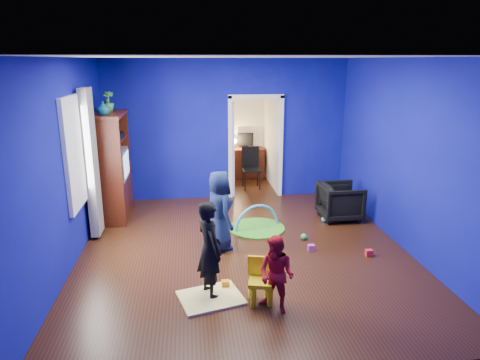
{
  "coord_description": "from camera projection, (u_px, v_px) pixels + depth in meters",
  "views": [
    {
      "loc": [
        -0.79,
        -6.04,
        2.87
      ],
      "look_at": [
        -0.01,
        0.4,
        1.04
      ],
      "focal_mm": 32.0,
      "sensor_mm": 36.0,
      "label": 1
    }
  ],
  "objects": [
    {
      "name": "floor",
      "position": [
        244.0,
        251.0,
        6.64
      ],
      "size": [
        5.0,
        5.5,
        0.01
      ],
      "primitive_type": "cube",
      "color": "black",
      "rests_on": "ground"
    },
    {
      "name": "ceiling",
      "position": [
        244.0,
        57.0,
        5.85
      ],
      "size": [
        5.0,
        5.5,
        0.01
      ],
      "primitive_type": "cube",
      "color": "white",
      "rests_on": "wall_back"
    },
    {
      "name": "wall_back",
      "position": [
        227.0,
        130.0,
        8.87
      ],
      "size": [
        5.0,
        0.02,
        2.9
      ],
      "primitive_type": "cube",
      "color": "#0B0D7B",
      "rests_on": "floor"
    },
    {
      "name": "wall_front",
      "position": [
        286.0,
        233.0,
        3.62
      ],
      "size": [
        5.0,
        0.02,
        2.9
      ],
      "primitive_type": "cube",
      "color": "#0B0D7B",
      "rests_on": "floor"
    },
    {
      "name": "wall_left",
      "position": [
        67.0,
        165.0,
        5.96
      ],
      "size": [
        0.02,
        5.5,
        2.9
      ],
      "primitive_type": "cube",
      "color": "#0B0D7B",
      "rests_on": "floor"
    },
    {
      "name": "wall_right",
      "position": [
        406.0,
        156.0,
        6.53
      ],
      "size": [
        0.02,
        5.5,
        2.9
      ],
      "primitive_type": "cube",
      "color": "#0B0D7B",
      "rests_on": "floor"
    },
    {
      "name": "alcove",
      "position": [
        250.0,
        132.0,
        9.83
      ],
      "size": [
        1.0,
        1.75,
        2.5
      ],
      "primitive_type": null,
      "color": "silver",
      "rests_on": "floor"
    },
    {
      "name": "armchair",
      "position": [
        340.0,
        201.0,
        7.91
      ],
      "size": [
        0.75,
        0.73,
        0.67
      ],
      "primitive_type": "imported",
      "rotation": [
        0.0,
        0.0,
        1.59
      ],
      "color": "black",
      "rests_on": "floor"
    },
    {
      "name": "child_black",
      "position": [
        210.0,
        250.0,
        5.24
      ],
      "size": [
        0.45,
        0.53,
        1.24
      ],
      "primitive_type": "imported",
      "rotation": [
        0.0,
        0.0,
        1.97
      ],
      "color": "black",
      "rests_on": "floor"
    },
    {
      "name": "child_navy",
      "position": [
        219.0,
        211.0,
        6.57
      ],
      "size": [
        0.58,
        0.71,
        1.26
      ],
      "primitive_type": "imported",
      "rotation": [
        0.0,
        0.0,
        1.91
      ],
      "color": "#0E1633",
      "rests_on": "floor"
    },
    {
      "name": "toddler_red",
      "position": [
        276.0,
        275.0,
        4.95
      ],
      "size": [
        0.57,
        0.57,
        0.93
      ],
      "primitive_type": "imported",
      "rotation": [
        0.0,
        0.0,
        -0.72
      ],
      "color": "red",
      "rests_on": "floor"
    },
    {
      "name": "vase",
      "position": [
        103.0,
        108.0,
        7.22
      ],
      "size": [
        0.23,
        0.23,
        0.23
      ],
      "primitive_type": "imported",
      "rotation": [
        0.0,
        0.0,
        0.07
      ],
      "color": "#0C5962",
      "rests_on": "tv_armoire"
    },
    {
      "name": "potted_plant",
      "position": [
        108.0,
        101.0,
        7.7
      ],
      "size": [
        0.21,
        0.21,
        0.36
      ],
      "primitive_type": "imported",
      "rotation": [
        0.0,
        0.0,
        0.03
      ],
      "color": "green",
      "rests_on": "tv_armoire"
    },
    {
      "name": "tv_armoire",
      "position": [
        111.0,
        167.0,
        7.81
      ],
      "size": [
        0.58,
        1.14,
        1.96
      ],
      "primitive_type": "cube",
      "color": "#3B1609",
      "rests_on": "floor"
    },
    {
      "name": "crt_tv",
      "position": [
        113.0,
        164.0,
        7.8
      ],
      "size": [
        0.46,
        0.7,
        0.54
      ],
      "primitive_type": "cube",
      "color": "silver",
      "rests_on": "tv_armoire"
    },
    {
      "name": "yellow_blanket",
      "position": [
        211.0,
        298.0,
        5.31
      ],
      "size": [
        0.88,
        0.78,
        0.03
      ],
      "primitive_type": "cube",
      "rotation": [
        0.0,
        0.0,
        0.27
      ],
      "color": "#F2E07A",
      "rests_on": "floor"
    },
    {
      "name": "hopper_ball",
      "position": [
        216.0,
        232.0,
        6.92
      ],
      "size": [
        0.36,
        0.36,
        0.36
      ],
      "primitive_type": "sphere",
      "color": "yellow",
      "rests_on": "floor"
    },
    {
      "name": "kid_chair",
      "position": [
        261.0,
        283.0,
        5.18
      ],
      "size": [
        0.34,
        0.34,
        0.5
      ],
      "primitive_type": "cube",
      "rotation": [
        0.0,
        0.0,
        -0.24
      ],
      "color": "yellow",
      "rests_on": "floor"
    },
    {
      "name": "play_mat",
      "position": [
        257.0,
        228.0,
        7.51
      ],
      "size": [
        0.97,
        0.97,
        0.03
      ],
      "primitive_type": "cylinder",
      "color": "#4EAA26",
      "rests_on": "floor"
    },
    {
      "name": "toy_arch",
      "position": [
        257.0,
        228.0,
        7.5
      ],
      "size": [
        0.84,
        0.32,
        0.87
      ],
      "primitive_type": "torus",
      "rotation": [
        1.57,
        0.0,
        0.32
      ],
      "color": "#3F8CD8",
      "rests_on": "floor"
    },
    {
      "name": "window_left",
      "position": [
        73.0,
        153.0,
        6.27
      ],
      "size": [
        0.03,
        0.95,
        1.55
      ],
      "primitive_type": "cube",
      "color": "white",
      "rests_on": "wall_left"
    },
    {
      "name": "curtain",
      "position": [
        91.0,
        164.0,
        6.89
      ],
      "size": [
        0.14,
        0.42,
        2.4
      ],
      "primitive_type": "cube",
      "color": "slate",
      "rests_on": "floor"
    },
    {
      "name": "doorway",
      "position": [
        255.0,
        148.0,
        9.05
      ],
      "size": [
        1.16,
        0.1,
        2.1
      ],
      "primitive_type": "cube",
      "color": "white",
      "rests_on": "floor"
    },
    {
      "name": "study_desk",
      "position": [
        246.0,
        163.0,
        10.68
      ],
      "size": [
        0.88,
        0.44,
        0.75
      ],
      "primitive_type": "cube",
      "color": "#3D140A",
      "rests_on": "floor"
    },
    {
      "name": "desk_monitor",
      "position": [
        245.0,
        139.0,
        10.63
      ],
      "size": [
        0.4,
        0.05,
        0.32
      ],
      "primitive_type": "cube",
      "color": "black",
      "rests_on": "study_desk"
    },
    {
      "name": "desk_lamp",
      "position": [
        234.0,
        141.0,
        10.55
      ],
      "size": [
        0.14,
        0.14,
        0.14
      ],
      "primitive_type": "sphere",
      "color": "#FFD88C",
      "rests_on": "study_desk"
    },
    {
      "name": "folding_chair",
      "position": [
        251.0,
        169.0,
        9.74
      ],
      "size": [
        0.4,
        0.4,
        0.92
      ],
      "primitive_type": "cube",
      "color": "black",
      "rests_on": "floor"
    },
    {
      "name": "book_shelf",
      "position": [
        246.0,
        96.0,
        10.33
      ],
      "size": [
        0.88,
        0.24,
        0.04
      ],
      "primitive_type": "cube",
      "color": "white",
      "rests_on": "study_desk"
    },
    {
      "name": "toy_0",
      "position": [
        369.0,
        253.0,
        6.46
      ],
      "size": [
        0.1,
        0.08,
        0.1
      ],
      "primitive_type": "cube",
      "color": "red",
      "rests_on": "floor"
    },
    {
      "name": "toy_1",
      "position": [
        324.0,
        219.0,
        7.8
      ],
      "size": [
        0.11,
        0.11,
        0.11
      ],
      "primitive_type": "sphere",
      "color": "blue",
      "rests_on": "floor"
    },
    {
      "name": "toy_2",
      "position": [
        226.0,
        284.0,
        5.56
      ],
      "size": [
        0.1,
        0.08,
        0.1
      ],
      "primitive_type": "cube",
      "color": "orange",
      "rests_on": "floor"
    },
    {
      "name": "toy_3",
      "position": [
        304.0,
        237.0,
        7.04
      ],
      "size": [
        0.11,
        0.11,
        0.11
      ],
      "primitive_type": "sphere",
      "color": "green",
      "rests_on": "floor"
    },
    {
      "name": "toy_4",
      "position": [
        311.0,
        248.0,
        6.63
      ],
      "size": [
        0.1,
        0.08,
        0.1
      ],
      "primitive_type": "cube",
      "color": "#C2489F",
      "rests_on": "floor"
    }
  ]
}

